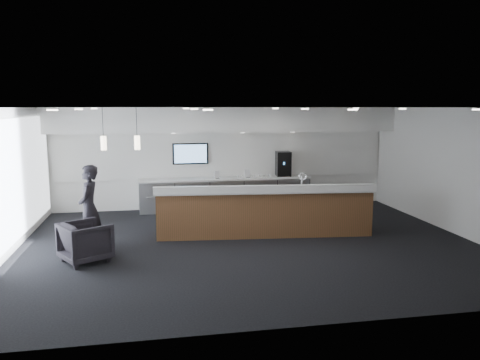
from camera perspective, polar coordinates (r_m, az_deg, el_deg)
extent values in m
plane|color=black|center=(10.48, 1.27, -7.80)|extent=(10.00, 10.00, 0.00)
cube|color=black|center=(10.04, 1.33, 8.83)|extent=(10.00, 8.00, 0.02)
cube|color=silver|center=(14.06, -2.01, 2.73)|extent=(10.00, 0.02, 3.00)
cube|color=silver|center=(10.38, -26.86, -0.45)|extent=(0.02, 8.00, 3.00)
cube|color=silver|center=(12.18, 25.00, 0.93)|extent=(0.02, 8.00, 3.00)
cube|color=silver|center=(13.54, -1.75, 7.37)|extent=(10.00, 0.90, 0.70)
cube|color=silver|center=(14.02, -1.99, 3.12)|extent=(9.80, 0.06, 1.40)
cube|color=silver|center=(10.37, -26.65, -0.44)|extent=(0.04, 7.36, 2.55)
cube|color=#9FA3A7|center=(13.86, -1.77, -1.75)|extent=(5.00, 0.60, 0.90)
cube|color=silver|center=(13.78, -1.78, 0.19)|extent=(5.06, 0.66, 0.05)
cylinder|color=white|center=(13.39, -10.06, -2.07)|extent=(0.60, 0.02, 0.02)
cylinder|color=white|center=(13.43, -5.79, -1.94)|extent=(0.60, 0.02, 0.02)
cylinder|color=white|center=(13.54, -1.56, -1.81)|extent=(0.60, 0.02, 0.02)
cylinder|color=white|center=(13.73, 2.56, -1.67)|extent=(0.60, 0.02, 0.02)
cylinder|color=white|center=(13.98, 6.56, -1.52)|extent=(0.60, 0.02, 0.02)
cube|color=black|center=(13.85, -6.06, 3.21)|extent=(1.05, 0.07, 0.62)
cube|color=#3681D9|center=(13.81, -6.05, 3.20)|extent=(0.95, 0.01, 0.54)
cylinder|color=beige|center=(10.66, -12.36, 4.60)|extent=(0.12, 0.12, 0.30)
cylinder|color=beige|center=(10.71, -16.12, 4.47)|extent=(0.12, 0.12, 0.30)
cube|color=brown|center=(11.09, 2.99, -4.07)|extent=(5.06, 1.18, 1.05)
cube|color=silver|center=(10.98, 3.01, -1.25)|extent=(5.14, 1.26, 0.06)
cube|color=silver|center=(10.58, 3.31, -1.14)|extent=(5.08, 0.60, 0.18)
cylinder|color=white|center=(11.21, 7.54, -0.22)|extent=(0.04, 0.04, 0.28)
torus|color=white|center=(11.13, 7.65, 0.44)|extent=(0.19, 0.05, 0.19)
cube|color=black|center=(14.15, 5.28, 1.99)|extent=(0.46, 0.51, 0.74)
cube|color=white|center=(13.95, 5.54, 0.41)|extent=(0.26, 0.12, 0.02)
cube|color=white|center=(13.61, -2.85, 0.66)|extent=(0.16, 0.07, 0.22)
cube|color=white|center=(13.75, 0.87, 0.80)|extent=(0.18, 0.07, 0.25)
imported|color=black|center=(9.74, -18.31, -7.15)|extent=(1.18, 1.17, 0.79)
imported|color=black|center=(10.43, -17.92, -3.20)|extent=(0.48, 0.69, 1.81)
imported|color=white|center=(13.98, 3.80, 0.58)|extent=(0.09, 0.09, 0.08)
imported|color=white|center=(13.95, 3.25, 0.56)|extent=(0.12, 0.12, 0.08)
imported|color=white|center=(13.91, 2.68, 0.55)|extent=(0.11, 0.11, 0.08)
imported|color=white|center=(13.88, 2.12, 0.53)|extent=(0.11, 0.11, 0.08)
imported|color=white|center=(13.85, 1.56, 0.52)|extent=(0.12, 0.12, 0.08)
imported|color=white|center=(13.83, 0.99, 0.50)|extent=(0.10, 0.10, 0.08)
imported|color=white|center=(13.80, 0.42, 0.49)|extent=(0.13, 0.13, 0.08)
imported|color=white|center=(13.77, -0.15, 0.47)|extent=(0.10, 0.10, 0.08)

